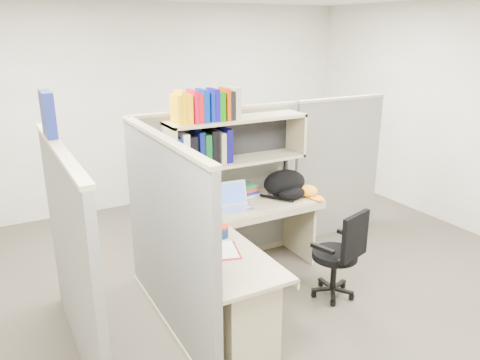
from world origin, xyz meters
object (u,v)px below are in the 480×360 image
desk (240,283)px  backpack (288,184)px  snack_canister (222,231)px  task_chair (338,267)px  laptop (234,197)px

desk → backpack: size_ratio=3.82×
desk → backpack: bearing=39.2°
snack_canister → task_chair: size_ratio=0.12×
desk → task_chair: bearing=0.5°
laptop → snack_canister: laptop is taller
desk → laptop: bearing=65.4°
snack_canister → desk: bearing=-85.9°
backpack → task_chair: (0.01, -0.80, -0.56)m
desk → laptop: 0.94m
backpack → desk: bearing=-156.0°
laptop → snack_canister: size_ratio=3.40×
snack_canister → task_chair: (1.03, -0.26, -0.48)m
snack_canister → task_chair: bearing=-14.3°
desk → task_chair: 1.02m
desk → backpack: backpack is taller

